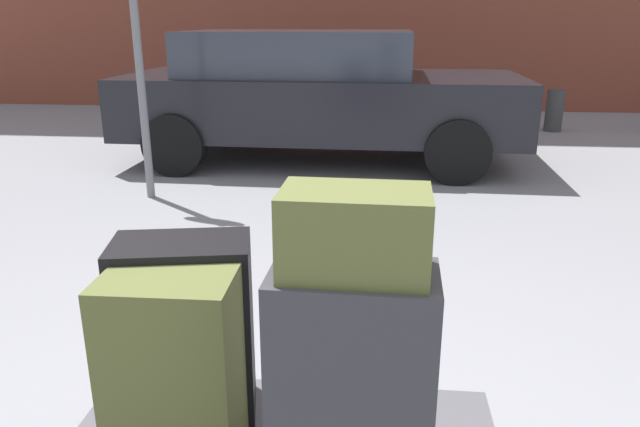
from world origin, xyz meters
name	(u,v)px	position (x,y,z in m)	size (l,w,h in m)	color
suitcase_charcoal_front_left	(351,410)	(0.22, -0.23, 0.69)	(0.37, 0.22, 0.69)	#2D2D33
suitcase_black_rear_left	(186,331)	(-0.31, 0.18, 0.63)	(0.41, 0.24, 0.59)	black
suitcase_olive_rear_right	(173,371)	(-0.29, -0.02, 0.62)	(0.36, 0.24, 0.56)	#4C5128
duffel_bag_olive_topmost_pile	(355,232)	(0.22, -0.23, 1.12)	(0.31, 0.19, 0.18)	#4C5128
parked_car	(316,93)	(-0.44, 5.25, 0.76)	(4.33, 1.98, 1.42)	black
bollard_kerb_near	(554,111)	(2.74, 7.41, 0.29)	(0.24, 0.24, 0.58)	#383838
no_parking_sign	(137,36)	(-1.79, 3.63, 1.41)	(0.50, 0.10, 2.27)	slate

